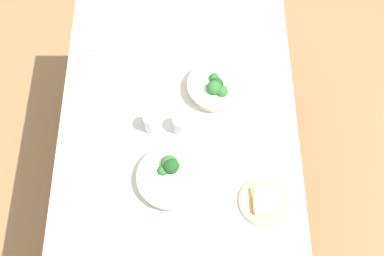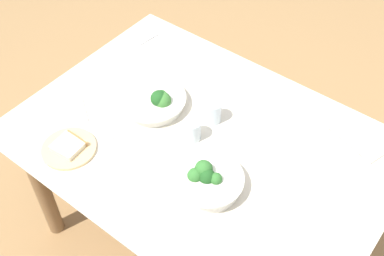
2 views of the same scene
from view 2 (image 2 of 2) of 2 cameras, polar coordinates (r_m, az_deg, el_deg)
The scene contains 12 objects.
ground_plane at distance 2.37m, azimuth 0.93°, elevation -12.65°, with size 6.00×6.00×0.00m, color #9E7547.
dining_table at distance 1.87m, azimuth 1.15°, elevation -3.50°, with size 1.37×0.99×0.70m.
broccoli_bowl_far at distance 1.64m, azimuth 1.86°, elevation -6.20°, with size 0.24×0.24×0.10m.
broccoli_bowl_near at distance 1.90m, azimuth -4.52°, elevation 3.19°, with size 0.27×0.27×0.09m.
bread_side_plate at distance 1.81m, azimuth -14.27°, elevation -2.23°, with size 0.20×0.20×0.03m.
water_glass_center at distance 1.77m, azimuth -0.00°, elevation -0.23°, with size 0.07×0.07×0.08m, color silver.
water_glass_side at distance 1.83m, azimuth 2.47°, elevation 1.91°, with size 0.06×0.06×0.09m, color silver.
fork_by_far_bowl at distance 1.85m, azimuth -9.88°, elevation -0.40°, with size 0.10×0.04×0.00m.
fork_by_near_bowl at distance 2.24m, azimuth -5.19°, elevation 10.30°, with size 0.03×0.11×0.00m.
table_knife_left at distance 1.96m, azimuth -12.66°, elevation 2.43°, with size 0.20×0.01×0.00m, color #B7B7BC.
table_knife_right at distance 1.68m, azimuth 10.49°, elevation -7.45°, with size 0.21×0.01×0.00m, color #B7B7BC.
napkin_folded_upper at distance 1.90m, azimuth 19.17°, elevation -1.18°, with size 0.21×0.12×0.01m, color #B1A997.
Camera 2 is at (-0.69, 0.95, 2.06)m, focal length 45.33 mm.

